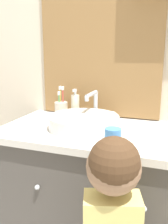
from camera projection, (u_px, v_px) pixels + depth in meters
The scene contains 6 objects.
wall_back at pixel (122, 35), 1.44m from camera, with size 3.20×0.18×2.50m.
vanity_counter at pixel (103, 198), 1.38m from camera, with size 1.09×0.57×0.79m.
sink_basin at pixel (84, 121), 1.30m from camera, with size 0.37×0.41×0.17m.
toothbrush_holder at pixel (61, 109), 1.53m from camera, with size 0.08×0.08×0.19m.
soap_dispenser at pixel (75, 106), 1.51m from camera, with size 0.05×0.05×0.18m.
drinking_cup at pixel (113, 138), 1.05m from camera, with size 0.07×0.07×0.08m, color #4789D1.
Camera 1 is at (0.31, -0.87, 1.19)m, focal length 40.00 mm.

